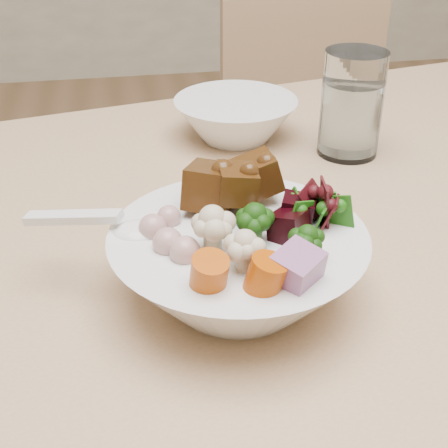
# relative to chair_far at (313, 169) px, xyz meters

# --- Properties ---
(chair_far) EXTENTS (0.40, 0.40, 0.82)m
(chair_far) POSITION_rel_chair_far_xyz_m (0.00, 0.00, 0.00)
(chair_far) COLOR tan
(chair_far) RESTS_ON ground
(food_bowl) EXTENTS (0.22, 0.22, 0.12)m
(food_bowl) POSITION_rel_chair_far_xyz_m (-0.33, -0.79, 0.33)
(food_bowl) COLOR white
(food_bowl) RESTS_ON dining_table
(soup_spoon) EXTENTS (0.13, 0.07, 0.03)m
(soup_spoon) POSITION_rel_chair_far_xyz_m (-0.43, -0.77, 0.35)
(soup_spoon) COLOR white
(soup_spoon) RESTS_ON food_bowl
(water_glass) EXTENTS (0.08, 0.08, 0.13)m
(water_glass) POSITION_rel_chair_far_xyz_m (-0.14, -0.52, 0.35)
(water_glass) COLOR white
(water_glass) RESTS_ON dining_table
(side_bowl) EXTENTS (0.16, 0.16, 0.05)m
(side_bowl) POSITION_rel_chair_far_xyz_m (-0.27, -0.45, 0.32)
(side_bowl) COLOR white
(side_bowl) RESTS_ON dining_table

